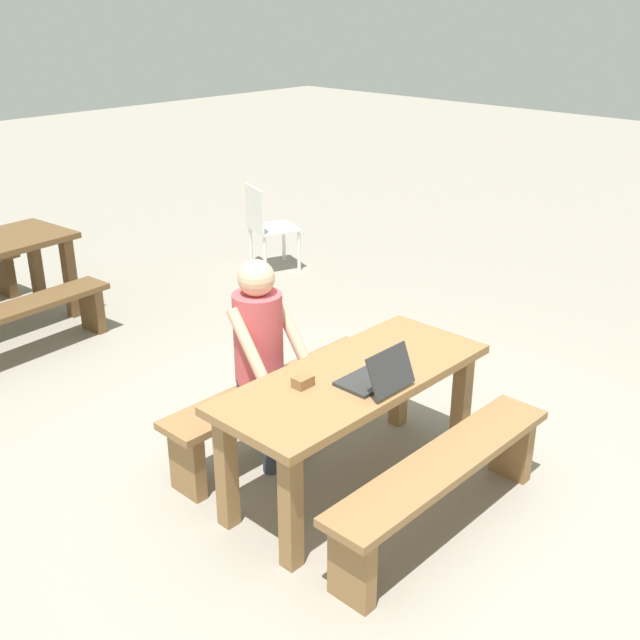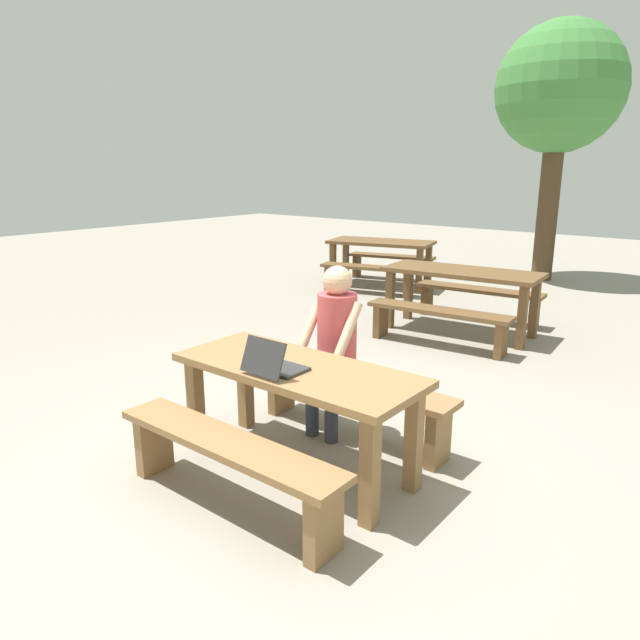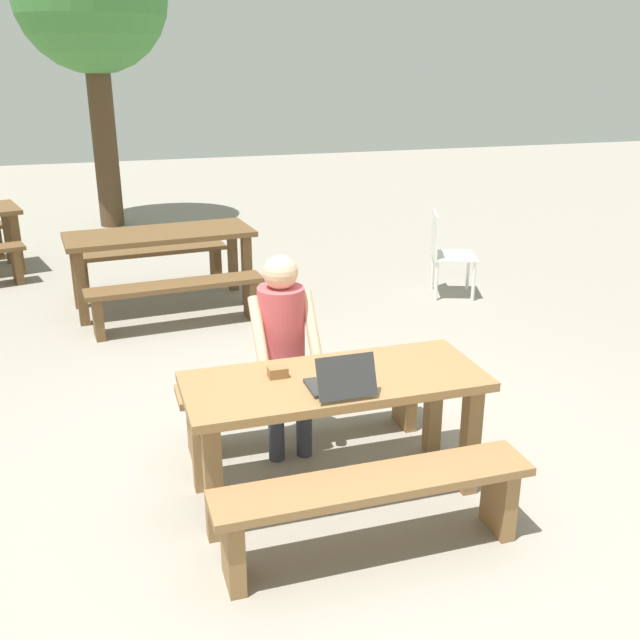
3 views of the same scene
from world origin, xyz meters
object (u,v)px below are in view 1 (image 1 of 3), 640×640
Objects in this scene: person_seated at (263,347)px; small_pouch at (303,382)px; picnic_table_front at (354,394)px; laptop at (377,377)px; plastic_chair at (267,225)px.

small_pouch is at bearing -107.86° from person_seated.
laptop reaches higher than picnic_table_front.
person_seated reaches higher than laptop.
laptop is 4.07m from plastic_chair.
picnic_table_front is at bearing 164.02° from plastic_chair.
plastic_chair is at bearing 46.86° from person_seated.
person_seated is at bearing 72.14° from small_pouch.
laptop reaches higher than plastic_chair.
picnic_table_front is 1.90× the size of plastic_chair.
small_pouch is 0.51m from person_seated.
picnic_table_front is at bearing -99.08° from laptop.
person_seated is 1.45× the size of plastic_chair.
small_pouch reaches higher than picnic_table_front.
person_seated is (-0.14, 0.58, 0.15)m from picnic_table_front.
plastic_chair is (2.27, 3.16, -0.13)m from picnic_table_front.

